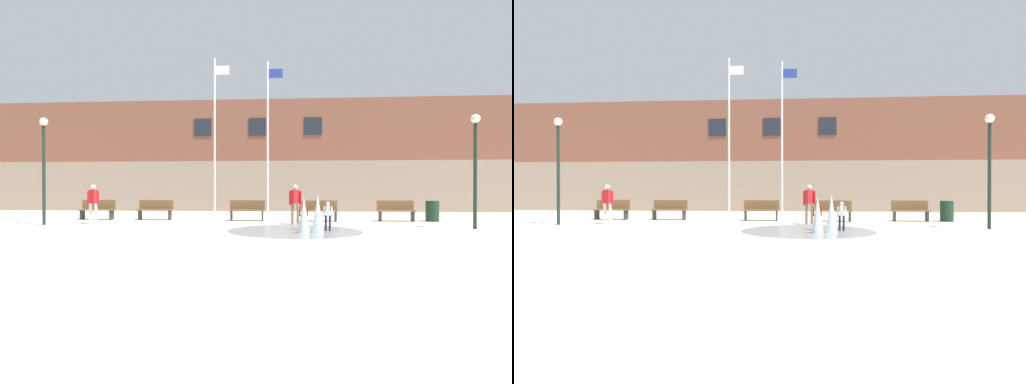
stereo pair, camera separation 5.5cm
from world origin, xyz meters
The scene contains 17 objects.
ground_plane centered at (0.00, 0.00, 0.00)m, with size 100.00×100.00×0.00m, color #BCB299.
library_building centered at (0.00, 19.97, 3.56)m, with size 36.00×6.05×7.12m.
splash_fountain centered at (2.44, 4.84, 0.42)m, with size 4.53×4.53×1.23m.
park_bench_far_left centered at (-6.93, 9.65, 0.48)m, with size 1.60×0.44×0.91m.
park_bench_left_of_flagpoles centered at (-4.20, 9.68, 0.48)m, with size 1.60×0.44×0.91m.
park_bench_under_right_flagpole centered at (0.06, 9.56, 0.48)m, with size 1.60×0.44×0.91m.
park_bench_near_trashcan centered at (3.26, 9.40, 0.48)m, with size 1.60×0.44×0.91m.
park_bench_far_right centered at (6.63, 9.68, 0.48)m, with size 1.60×0.44×0.91m.
child_running centered at (2.40, 5.58, 0.58)m, with size 0.31×0.23×0.99m.
child_in_fountain centered at (3.21, 5.37, 0.58)m, with size 0.31×0.23×0.99m.
adult_near_bench centered at (2.17, 7.71, 0.93)m, with size 0.50×0.38×1.59m.
adult_watching centered at (-5.94, 7.23, 0.93)m, with size 0.50×0.33×1.59m.
flagpole_left centered at (-1.78, 11.78, 4.28)m, with size 0.80×0.10×8.06m.
flagpole_right centered at (0.92, 11.78, 4.17)m, with size 0.80×0.10×7.84m.
lamp_post_left_lane centered at (-7.75, 6.83, 2.74)m, with size 0.32×0.32×4.24m.
lamp_post_right_lane centered at (8.48, 6.37, 2.64)m, with size 0.32×0.32×4.07m.
trash_can centered at (8.18, 9.65, 0.45)m, with size 0.56×0.56×0.90m, color #193323.
Camera 2 is at (1.83, -8.26, 1.42)m, focal length 28.00 mm.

